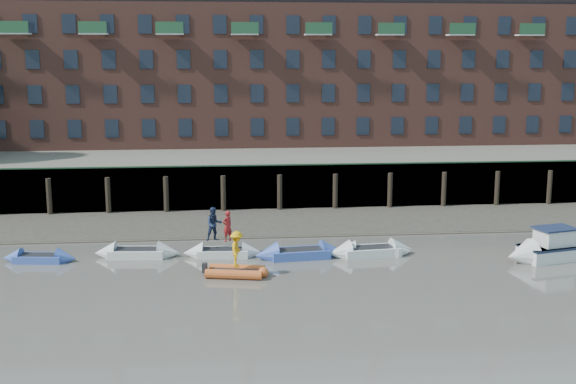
{
  "coord_description": "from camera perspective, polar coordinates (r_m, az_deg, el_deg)",
  "views": [
    {
      "loc": [
        -2.29,
        -28.46,
        10.9
      ],
      "look_at": [
        1.65,
        12.0,
        3.2
      ],
      "focal_mm": 45.0,
      "sensor_mm": 36.0,
      "label": 1
    }
  ],
  "objects": [
    {
      "name": "ground",
      "position": [
        30.56,
        -0.91,
        -10.17
      ],
      "size": [
        220.0,
        220.0,
        0.0
      ],
      "primitive_type": "plane",
      "color": "#5C5850",
      "rests_on": "ground"
    },
    {
      "name": "foreshore",
      "position": [
        47.78,
        -2.66,
        -2.47
      ],
      "size": [
        110.0,
        8.0,
        0.5
      ],
      "primitive_type": "cube",
      "color": "#3D382F",
      "rests_on": "ground"
    },
    {
      "name": "mud_band",
      "position": [
        44.48,
        -2.44,
        -3.47
      ],
      "size": [
        110.0,
        1.6,
        0.1
      ],
      "primitive_type": "cube",
      "color": "#4C4336",
      "rests_on": "ground"
    },
    {
      "name": "river_wall",
      "position": [
        51.74,
        -2.93,
        0.35
      ],
      "size": [
        110.0,
        1.23,
        3.3
      ],
      "color": "#2D2A26",
      "rests_on": "ground"
    },
    {
      "name": "bank_terrace",
      "position": [
        65.17,
        -3.49,
        2.5
      ],
      "size": [
        110.0,
        28.0,
        3.2
      ],
      "primitive_type": "cube",
      "color": "#5E594D",
      "rests_on": "ground"
    },
    {
      "name": "apartment_terrace",
      "position": [
        65.53,
        -3.64,
        12.39
      ],
      "size": [
        80.6,
        15.56,
        20.98
      ],
      "color": "brown",
      "rests_on": "bank_terrace"
    },
    {
      "name": "rowboat_1",
      "position": [
        41.1,
        -19.05,
        -4.96
      ],
      "size": [
        4.07,
        1.64,
        1.15
      ],
      "rotation": [
        0.0,
        0.0,
        -0.13
      ],
      "color": "#3B55AD",
      "rests_on": "ground"
    },
    {
      "name": "rowboat_2",
      "position": [
        40.61,
        -11.84,
        -4.73
      ],
      "size": [
        4.75,
        1.71,
        1.35
      ],
      "rotation": [
        0.0,
        0.0,
        -0.08
      ],
      "color": "silver",
      "rests_on": "ground"
    },
    {
      "name": "rowboat_3",
      "position": [
        40.02,
        -5.18,
        -4.79
      ],
      "size": [
        4.39,
        1.52,
        1.25
      ],
      "rotation": [
        0.0,
        0.0,
        -0.06
      ],
      "color": "silver",
      "rests_on": "ground"
    },
    {
      "name": "rowboat_4",
      "position": [
        39.61,
        0.91,
        -4.87
      ],
      "size": [
        5.04,
        1.95,
        1.43
      ],
      "rotation": [
        0.0,
        0.0,
        0.11
      ],
      "color": "#3B55AD",
      "rests_on": "ground"
    },
    {
      "name": "rowboat_5",
      "position": [
        40.31,
        6.57,
        -4.67
      ],
      "size": [
        4.98,
        1.92,
        1.41
      ],
      "rotation": [
        0.0,
        0.0,
        0.11
      ],
      "color": "silver",
      "rests_on": "ground"
    },
    {
      "name": "rowboat_6",
      "position": [
        40.49,
        6.8,
        -4.66
      ],
      "size": [
        4.22,
        1.67,
        1.19
      ],
      "rotation": [
        0.0,
        0.0,
        -0.12
      ],
      "color": "silver",
      "rests_on": "ground"
    },
    {
      "name": "rib_tender",
      "position": [
        36.5,
        -3.98,
        -6.29
      ],
      "size": [
        3.19,
        2.02,
        0.54
      ],
      "rotation": [
        0.0,
        0.0,
        -0.21
      ],
      "color": "#CB5924",
      "rests_on": "ground"
    },
    {
      "name": "motor_launch",
      "position": [
        41.49,
        19.69,
        -4.32
      ],
      "size": [
        5.76,
        3.06,
        2.27
      ],
      "rotation": [
        0.0,
        0.0,
        3.38
      ],
      "color": "silver",
      "rests_on": "ground"
    },
    {
      "name": "person_rower_a",
      "position": [
        39.74,
        -4.82,
        -2.7
      ],
      "size": [
        0.74,
        0.72,
        1.71
      ],
      "primitive_type": "imported",
      "rotation": [
        0.0,
        0.0,
        3.85
      ],
      "color": "maroon",
      "rests_on": "rowboat_3"
    },
    {
      "name": "person_rower_b",
      "position": [
        39.89,
        -5.86,
        -2.53
      ],
      "size": [
        1.06,
        0.92,
        1.89
      ],
      "primitive_type": "imported",
      "rotation": [
        0.0,
        0.0,
        0.25
      ],
      "color": "#19233F",
      "rests_on": "rowboat_3"
    },
    {
      "name": "person_rib_crew",
      "position": [
        36.14,
        -4.06,
        -4.52
      ],
      "size": [
        0.84,
        1.26,
        1.82
      ],
      "primitive_type": "imported",
      "rotation": [
        0.0,
        0.0,
        1.42
      ],
      "color": "orange",
      "rests_on": "rib_tender"
    }
  ]
}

